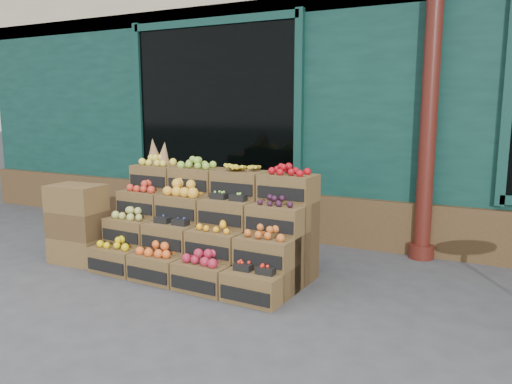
% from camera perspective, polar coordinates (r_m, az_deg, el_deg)
% --- Properties ---
extents(ground, '(60.00, 60.00, 0.00)m').
position_cam_1_polar(ground, '(4.47, -1.85, -12.37)').
color(ground, '#3D3D40').
rests_on(ground, ground).
extents(shop_facade, '(12.00, 6.24, 4.80)m').
position_cam_1_polar(shop_facade, '(8.99, 14.53, 13.96)').
color(shop_facade, '#0E3029').
rests_on(shop_facade, ground).
extents(crate_display, '(2.18, 1.12, 1.34)m').
position_cam_1_polar(crate_display, '(5.14, -5.75, -4.61)').
color(crate_display, brown).
rests_on(crate_display, ground).
extents(spare_crates, '(0.59, 0.43, 0.85)m').
position_cam_1_polar(spare_crates, '(5.76, -19.70, -3.44)').
color(spare_crates, brown).
rests_on(spare_crates, ground).
extents(shopkeeper, '(0.76, 0.62, 1.79)m').
position_cam_1_polar(shopkeeper, '(7.43, -0.98, 3.61)').
color(shopkeeper, '#1C652B').
rests_on(shopkeeper, ground).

